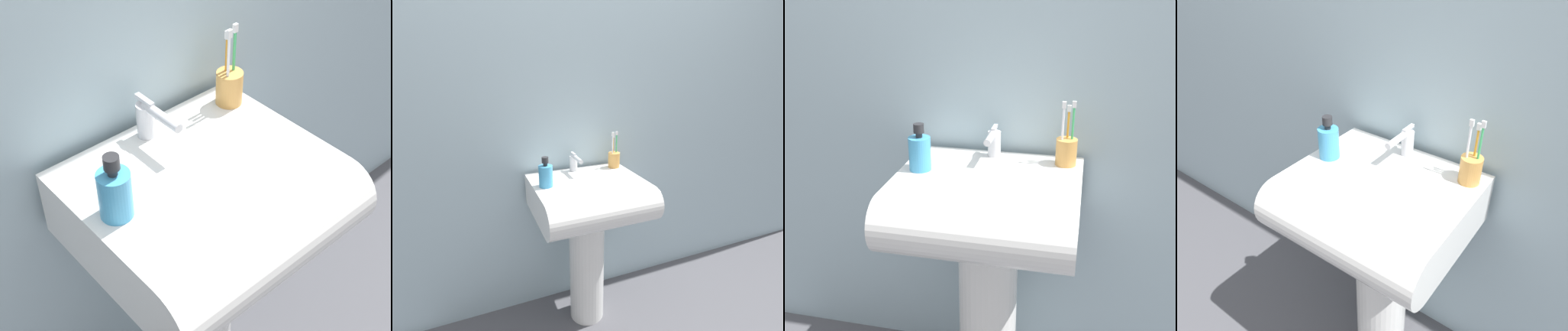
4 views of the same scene
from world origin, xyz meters
TOP-DOWN VIEW (x-y plane):
  - wall_back at (0.00, 0.25)m, footprint 5.00×0.05m
  - sink_pedestal at (0.00, 0.00)m, footprint 0.19×0.19m
  - sink_basin at (0.00, -0.06)m, footprint 0.55×0.49m
  - faucet at (-0.01, 0.14)m, footprint 0.04×0.15m
  - toothbrush_cup at (0.22, 0.13)m, footprint 0.07×0.07m
  - soap_bottle at (-0.21, -0.01)m, footprint 0.07×0.07m

SIDE VIEW (x-z plane):
  - sink_pedestal at x=0.00m, z-range 0.00..0.68m
  - sink_basin at x=0.00m, z-range 0.68..0.85m
  - toothbrush_cup at x=0.22m, z-range 0.79..1.00m
  - faucet at x=-0.01m, z-range 0.85..0.95m
  - soap_bottle at x=-0.21m, z-range 0.83..0.98m
  - wall_back at x=0.00m, z-range 0.00..2.40m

